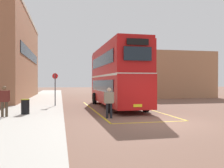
# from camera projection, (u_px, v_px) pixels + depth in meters

# --- Properties ---
(ground_plane) EXTENTS (135.60, 135.60, 0.00)m
(ground_plane) POSITION_uv_depth(u_px,v_px,m) (106.00, 101.00, 25.90)
(ground_plane) COLOR brown
(sidewalk_left) EXTENTS (4.00, 57.60, 0.14)m
(sidewalk_left) POSITION_uv_depth(u_px,v_px,m) (43.00, 99.00, 26.90)
(sidewalk_left) COLOR #B2ADA3
(sidewalk_left) RESTS_ON ground
(brick_building_left) EXTENTS (6.53, 19.66, 9.64)m
(brick_building_left) POSITION_uv_depth(u_px,v_px,m) (1.00, 57.00, 27.96)
(brick_building_left) COLOR #9E6647
(brick_building_left) RESTS_ON ground
(depot_building_right) EXTENTS (9.02, 12.34, 5.78)m
(depot_building_right) POSITION_uv_depth(u_px,v_px,m) (164.00, 76.00, 35.51)
(depot_building_right) COLOR #AD7A56
(depot_building_right) RESTS_ON ground
(double_decker_bus) EXTENTS (2.82, 10.70, 4.75)m
(double_decker_bus) POSITION_uv_depth(u_px,v_px,m) (116.00, 75.00, 19.22)
(double_decker_bus) COLOR black
(double_decker_bus) RESTS_ON ground
(single_deck_bus) EXTENTS (3.17, 8.23, 3.02)m
(single_deck_bus) POSITION_uv_depth(u_px,v_px,m) (113.00, 84.00, 39.12)
(single_deck_bus) COLOR black
(single_deck_bus) RESTS_ON ground
(pedestrian_boarding) EXTENTS (0.56, 0.27, 1.67)m
(pedestrian_boarding) POSITION_uv_depth(u_px,v_px,m) (109.00, 101.00, 13.41)
(pedestrian_boarding) COLOR black
(pedestrian_boarding) RESTS_ON ground
(pedestrian_waiting_near) EXTENTS (0.55, 0.25, 1.63)m
(pedestrian_waiting_near) POSITION_uv_depth(u_px,v_px,m) (4.00, 99.00, 12.98)
(pedestrian_waiting_near) COLOR #473828
(pedestrian_waiting_near) RESTS_ON sidewalk_left
(litter_bin) EXTENTS (0.49, 0.49, 0.86)m
(litter_bin) POSITION_uv_depth(u_px,v_px,m) (25.00, 107.00, 14.06)
(litter_bin) COLOR black
(litter_bin) RESTS_ON sidewalk_left
(bus_stop_sign) EXTENTS (0.44, 0.10, 2.52)m
(bus_stop_sign) POSITION_uv_depth(u_px,v_px,m) (55.00, 86.00, 19.06)
(bus_stop_sign) COLOR #4C4C51
(bus_stop_sign) RESTS_ON sidewalk_left
(bay_marking_yellow) EXTENTS (4.23, 12.70, 0.01)m
(bay_marking_yellow) POSITION_uv_depth(u_px,v_px,m) (122.00, 110.00, 17.34)
(bay_marking_yellow) COLOR gold
(bay_marking_yellow) RESTS_ON ground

